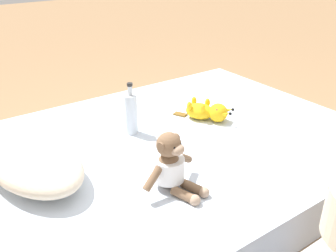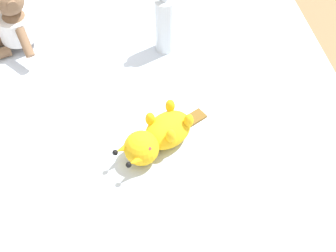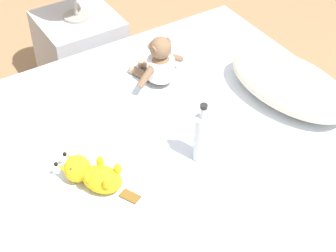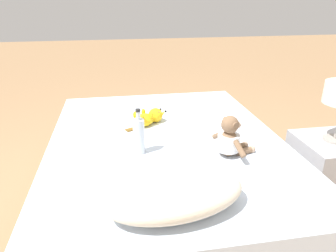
{
  "view_description": "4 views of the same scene",
  "coord_description": "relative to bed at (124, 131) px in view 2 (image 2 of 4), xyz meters",
  "views": [
    {
      "loc": [
        -1.3,
        0.98,
        1.32
      ],
      "look_at": [
        -0.04,
        0.08,
        0.55
      ],
      "focal_mm": 40.55,
      "sensor_mm": 36.0,
      "label": 1
    },
    {
      "loc": [
        -0.06,
        -1.13,
        1.65
      ],
      "look_at": [
        0.11,
        -0.23,
        0.51
      ],
      "focal_mm": 54.63,
      "sensor_mm": 36.0,
      "label": 2
    },
    {
      "loc": [
        1.32,
        -0.71,
        1.9
      ],
      "look_at": [
        0.01,
        0.11,
        0.5
      ],
      "focal_mm": 57.02,
      "sensor_mm": 36.0,
      "label": 3
    },
    {
      "loc": [
        0.28,
        1.71,
        1.28
      ],
      "look_at": [
        0.0,
        0.08,
        0.57
      ],
      "focal_mm": 33.17,
      "sensor_mm": 36.0,
      "label": 4
    }
  ],
  "objects": [
    {
      "name": "plush_yellow_creature",
      "position": [
        0.08,
        -0.25,
        0.27
      ],
      "size": [
        0.3,
        0.22,
        0.1
      ],
      "color": "yellow",
      "rests_on": "bed"
    },
    {
      "name": "glass_bottle",
      "position": [
        0.18,
        0.15,
        0.33
      ],
      "size": [
        0.06,
        0.06,
        0.26
      ],
      "color": "silver",
      "rests_on": "bed"
    },
    {
      "name": "ground_plane",
      "position": [
        0.0,
        0.0,
        -0.22
      ],
      "size": [
        16.0,
        16.0,
        0.0
      ],
      "primitive_type": "plane",
      "color": "#93704C"
    },
    {
      "name": "bed",
      "position": [
        0.0,
        0.0,
        0.0
      ],
      "size": [
        1.46,
        1.89,
        0.45
      ],
      "color": "#846647",
      "rests_on": "ground_plane"
    },
    {
      "name": "plush_monkey",
      "position": [
        -0.31,
        0.26,
        0.32
      ],
      "size": [
        0.24,
        0.28,
        0.24
      ],
      "color": "brown",
      "rests_on": "bed"
    }
  ]
}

